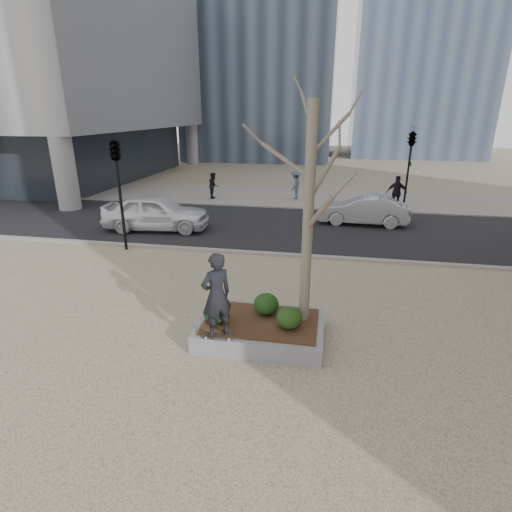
% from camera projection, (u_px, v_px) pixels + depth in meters
% --- Properties ---
extents(ground, '(120.00, 120.00, 0.00)m').
position_uv_depth(ground, '(222.00, 334.00, 9.95)').
color(ground, tan).
rests_on(ground, ground).
extents(street, '(60.00, 8.00, 0.02)m').
position_uv_depth(street, '(277.00, 227.00, 19.19)').
color(street, black).
rests_on(street, ground).
extents(far_sidewalk, '(60.00, 6.00, 0.02)m').
position_uv_depth(far_sidewalk, '(291.00, 198.00, 25.65)').
color(far_sidewalk, gray).
rests_on(far_sidewalk, ground).
extents(planter, '(3.00, 2.00, 0.45)m').
position_uv_depth(planter, '(261.00, 330.00, 9.70)').
color(planter, gray).
rests_on(planter, ground).
extents(planter_mulch, '(2.70, 1.70, 0.04)m').
position_uv_depth(planter_mulch, '(261.00, 321.00, 9.62)').
color(planter_mulch, '#382314').
rests_on(planter_mulch, planter).
extents(sycamore_tree, '(2.80, 2.80, 6.60)m').
position_uv_depth(sycamore_tree, '(310.00, 183.00, 8.59)').
color(sycamore_tree, gray).
rests_on(sycamore_tree, planter_mulch).
extents(shrub_left, '(0.59, 0.59, 0.50)m').
position_uv_depth(shrub_left, '(216.00, 313.00, 9.47)').
color(shrub_left, '#153C13').
rests_on(shrub_left, planter_mulch).
extents(shrub_middle, '(0.62, 0.62, 0.53)m').
position_uv_depth(shrub_middle, '(266.00, 304.00, 9.86)').
color(shrub_middle, '#173711').
rests_on(shrub_middle, planter_mulch).
extents(shrub_right, '(0.60, 0.60, 0.51)m').
position_uv_depth(shrub_right, '(289.00, 318.00, 9.22)').
color(shrub_right, '#183811').
rests_on(shrub_right, planter_mulch).
extents(skateboard, '(0.79, 0.26, 0.08)m').
position_uv_depth(skateboard, '(218.00, 336.00, 8.95)').
color(skateboard, black).
rests_on(skateboard, planter).
extents(skateboarder, '(0.83, 0.83, 1.94)m').
position_uv_depth(skateboarder, '(216.00, 296.00, 8.60)').
color(skateboarder, black).
rests_on(skateboarder, skateboard).
extents(police_car, '(5.03, 2.48, 1.65)m').
position_uv_depth(police_car, '(156.00, 212.00, 18.45)').
color(police_car, white).
rests_on(police_car, street).
extents(car_silver, '(4.33, 1.69, 1.40)m').
position_uv_depth(car_silver, '(363.00, 210.00, 19.41)').
color(car_silver, '#A9AAB1').
rests_on(car_silver, street).
extents(pedestrian_a, '(0.76, 0.89, 1.61)m').
position_uv_depth(pedestrian_a, '(214.00, 185.00, 25.27)').
color(pedestrian_a, black).
rests_on(pedestrian_a, far_sidewalk).
extents(pedestrian_b, '(0.91, 1.27, 1.77)m').
position_uv_depth(pedestrian_b, '(295.00, 185.00, 24.97)').
color(pedestrian_b, '#415875').
rests_on(pedestrian_b, far_sidewalk).
extents(pedestrian_c, '(1.14, 0.55, 1.89)m').
position_uv_depth(pedestrian_c, '(397.00, 193.00, 22.19)').
color(pedestrian_c, black).
rests_on(pedestrian_c, far_sidewalk).
extents(traffic_light_near, '(0.60, 2.48, 4.50)m').
position_uv_depth(traffic_light_near, '(120.00, 194.00, 15.32)').
color(traffic_light_near, black).
rests_on(traffic_light_near, ground).
extents(traffic_light_far, '(0.60, 2.48, 4.50)m').
position_uv_depth(traffic_light_far, '(408.00, 170.00, 21.54)').
color(traffic_light_far, black).
rests_on(traffic_light_far, ground).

